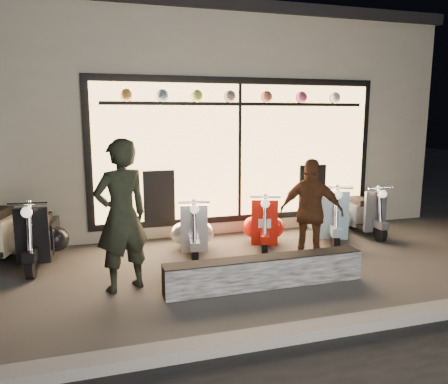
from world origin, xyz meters
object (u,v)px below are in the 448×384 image
Objects in this scene: graffiti_barrier at (265,272)px; scooter_silver at (193,229)px; scooter_red at (264,224)px; man at (121,216)px; woman at (311,212)px.

scooter_silver is at bearing 108.18° from graffiti_barrier.
man is at bearing -131.37° from scooter_red.
man is 1.22× the size of woman.
man reaches higher than graffiti_barrier.
man is at bearing 36.27° from woman.
scooter_red is 2.83m from man.
scooter_red is 0.82× the size of woman.
graffiti_barrier is 1.38× the size of man.
woman is at bearing -25.13° from scooter_silver.
scooter_red reaches higher than scooter_silver.
woman is (0.31, -1.09, 0.42)m from scooter_red.
woman reaches higher than scooter_silver.
man is 2.76m from woman.
scooter_silver is 0.67× the size of man.
woman is (1.56, -1.09, 0.42)m from scooter_silver.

